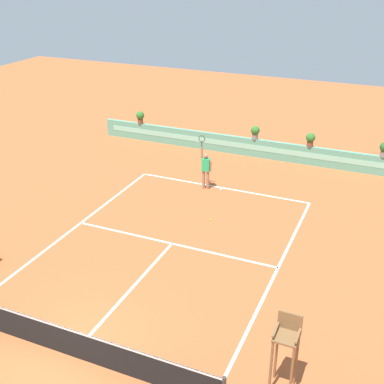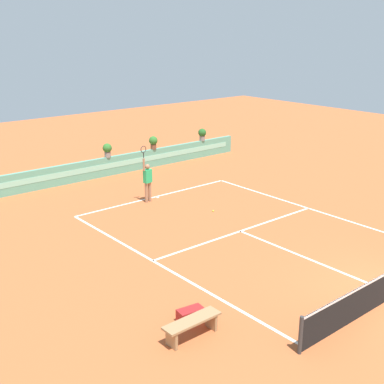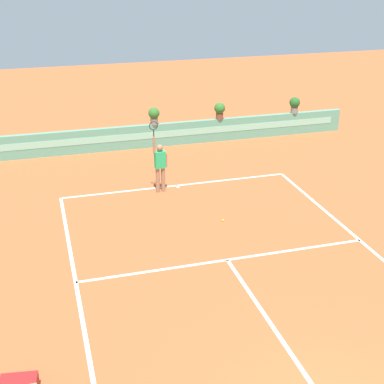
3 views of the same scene
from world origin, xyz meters
TOP-DOWN VIEW (x-y plane):
  - ground_plane at (0.00, 6.00)m, footprint 60.00×60.00m
  - court_lines at (0.00, 6.72)m, footprint 8.32×11.94m
  - net at (0.00, 0.00)m, footprint 8.92×0.10m
  - back_wall_barrier at (0.00, 16.39)m, footprint 18.00×0.21m
  - umpire_chair at (5.53, 1.26)m, footprint 0.60×0.60m
  - tennis_player at (-0.69, 11.52)m, footprint 0.62×0.26m
  - tennis_ball_near_baseline at (0.66, 8.69)m, footprint 0.07×0.07m
  - potted_plant_far_right at (6.70, 16.39)m, footprint 0.48×0.48m
  - potted_plant_right at (3.12, 16.39)m, footprint 0.48×0.48m
  - potted_plant_far_left at (-6.75, 16.39)m, footprint 0.48×0.48m
  - potted_plant_centre at (0.19, 16.39)m, footprint 0.48×0.48m

SIDE VIEW (x-z plane):
  - ground_plane at x=0.00m, z-range 0.00..0.00m
  - court_lines at x=0.00m, z-range 0.00..0.01m
  - tennis_ball_near_baseline at x=0.66m, z-range 0.00..0.07m
  - back_wall_barrier at x=0.00m, z-range 0.00..1.00m
  - net at x=0.00m, z-range 0.01..1.01m
  - tennis_player at x=-0.69m, z-range -0.24..2.34m
  - umpire_chair at x=5.53m, z-range 0.27..2.41m
  - potted_plant_far_right at x=6.70m, z-range 1.05..1.78m
  - potted_plant_right at x=3.12m, z-range 1.05..1.78m
  - potted_plant_far_left at x=-6.75m, z-range 1.05..1.78m
  - potted_plant_centre at x=0.19m, z-range 1.05..1.78m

